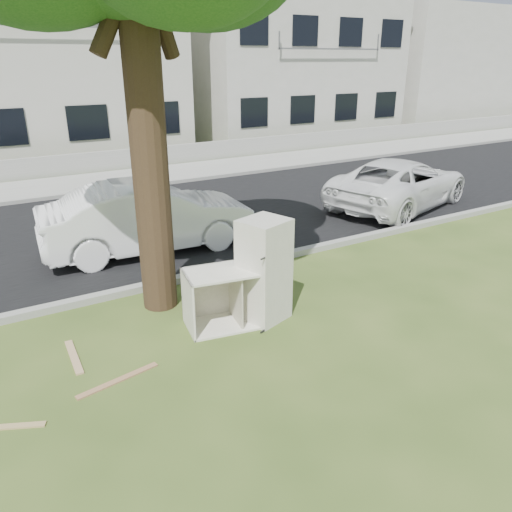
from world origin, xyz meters
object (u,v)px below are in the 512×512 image
fridge (264,270)px  car_right (400,183)px  car_center (149,217)px  cabinet (224,298)px

fridge → car_right: (6.35, 3.43, -0.15)m
car_center → car_right: size_ratio=0.93×
car_right → car_center: bearing=71.5°
cabinet → car_right: size_ratio=0.24×
car_center → fridge: bearing=-168.0°
fridge → cabinet: (-0.62, 0.11, -0.35)m
fridge → car_center: (-0.49, 3.69, -0.08)m
cabinet → car_right: car_right is taller
fridge → car_center: bearing=79.5°
fridge → cabinet: 0.72m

